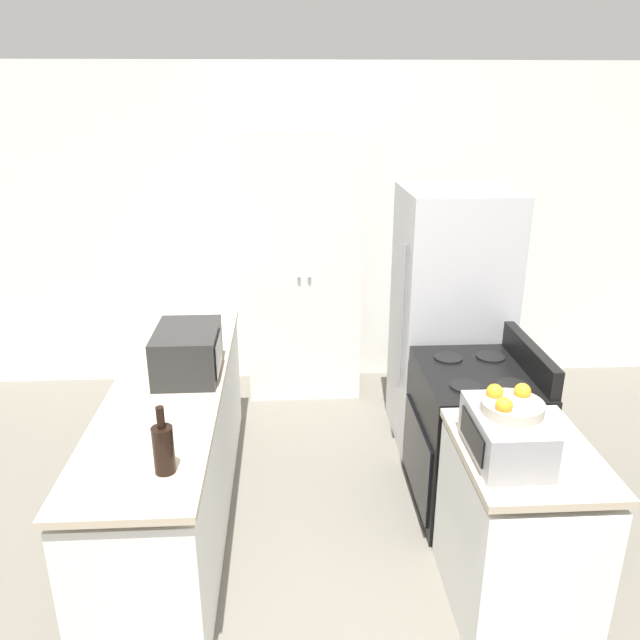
{
  "coord_description": "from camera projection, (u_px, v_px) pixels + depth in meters",
  "views": [
    {
      "loc": [
        -0.2,
        -1.86,
        2.39
      ],
      "look_at": [
        0.0,
        1.75,
        1.05
      ],
      "focal_mm": 35.0,
      "sensor_mm": 36.0,
      "label": 1
    }
  ],
  "objects": [
    {
      "name": "counter_right",
      "position": [
        516.0,
        532.0,
        2.94
      ],
      "size": [
        0.6,
        0.79,
        0.88
      ],
      "color": "silver",
      "rests_on": "ground_plane"
    },
    {
      "name": "microwave",
      "position": [
        188.0,
        352.0,
        3.47
      ],
      "size": [
        0.35,
        0.48,
        0.27
      ],
      "color": "black",
      "rests_on": "counter_left"
    },
    {
      "name": "counter_left",
      "position": [
        176.0,
        452.0,
        3.59
      ],
      "size": [
        0.6,
        2.37,
        0.88
      ],
      "color": "silver",
      "rests_on": "ground_plane"
    },
    {
      "name": "toaster_oven",
      "position": [
        506.0,
        435.0,
        2.7
      ],
      "size": [
        0.3,
        0.46,
        0.21
      ],
      "color": "#939399",
      "rests_on": "counter_right"
    },
    {
      "name": "pantry_cabinet",
      "position": [
        303.0,
        268.0,
        4.96
      ],
      "size": [
        0.89,
        0.49,
        2.1
      ],
      "color": "silver",
      "rests_on": "ground_plane"
    },
    {
      "name": "wall_back",
      "position": [
        310.0,
        230.0,
        5.14
      ],
      "size": [
        7.0,
        0.06,
        2.6
      ],
      "color": "white",
      "rests_on": "ground_plane"
    },
    {
      "name": "wine_bottle",
      "position": [
        163.0,
        448.0,
        2.58
      ],
      "size": [
        0.09,
        0.09,
        0.3
      ],
      "color": "black",
      "rests_on": "counter_left"
    },
    {
      "name": "fruit_bowl",
      "position": [
        511.0,
        404.0,
        2.67
      ],
      "size": [
        0.27,
        0.27,
        0.1
      ],
      "color": "#B2A893",
      "rests_on": "toaster_oven"
    },
    {
      "name": "refrigerator",
      "position": [
        449.0,
        320.0,
        4.3
      ],
      "size": [
        0.73,
        0.74,
        1.79
      ],
      "color": "#B7B7BC",
      "rests_on": "ground_plane"
    },
    {
      "name": "stove",
      "position": [
        472.0,
        438.0,
        3.7
      ],
      "size": [
        0.66,
        0.79,
        1.04
      ],
      "color": "black",
      "rests_on": "ground_plane"
    }
  ]
}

